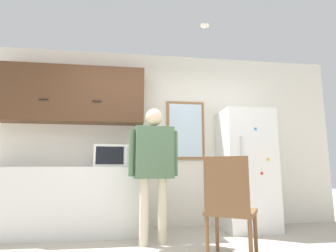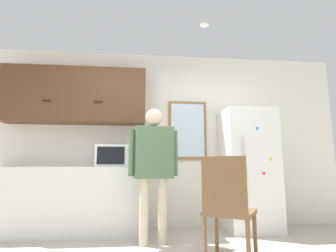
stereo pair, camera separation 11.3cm
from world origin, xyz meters
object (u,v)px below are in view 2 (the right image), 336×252
at_px(microwave, 116,156).
at_px(person, 154,160).
at_px(chair, 227,204).
at_px(refrigerator, 249,169).

relative_size(microwave, person, 0.31).
xyz_separation_m(microwave, person, (0.50, -0.49, -0.06)).
height_order(microwave, chair, microwave).
xyz_separation_m(microwave, chair, (1.19, -1.16, -0.50)).
bearing_deg(chair, person, -12.57).
distance_m(microwave, chair, 1.73).
relative_size(person, chair, 1.62).
distance_m(microwave, refrigerator, 1.93).
relative_size(person, refrigerator, 0.93).
height_order(microwave, person, person).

